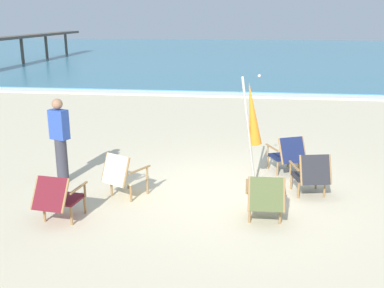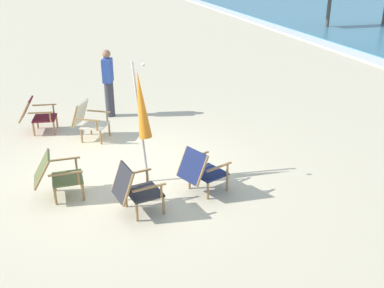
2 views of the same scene
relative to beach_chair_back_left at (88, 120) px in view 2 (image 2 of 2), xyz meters
The scene contains 8 objects.
ground_plane 2.01m from the beach_chair_back_left, 15.62° to the left, with size 80.00×80.00×0.00m, color beige.
beach_chair_back_left is the anchor object (origin of this frame).
beach_chair_mid_center 3.30m from the beach_chair_back_left, ahead, with size 0.70×0.79×0.81m.
beach_chair_far_center 3.36m from the beach_chair_back_left, 28.86° to the left, with size 0.82×0.90×0.80m.
beach_chair_front_left 1.30m from the beach_chair_back_left, 123.89° to the right, with size 0.67×0.83×0.78m.
beach_chair_back_right 2.53m from the beach_chair_back_left, 15.40° to the right, with size 0.61×0.78×0.78m.
umbrella_furled_orange 2.53m from the beach_chair_back_left, 20.00° to the left, with size 0.45×0.37×2.11m.
person_near_chairs 1.56m from the beach_chair_back_left, 156.23° to the left, with size 0.39×0.30×1.63m.
Camera 2 is at (7.36, -0.85, 3.69)m, focal length 42.00 mm.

